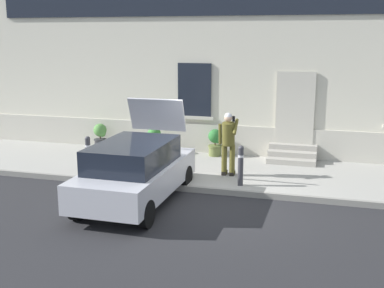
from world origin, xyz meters
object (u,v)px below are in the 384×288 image
bollard_near_person (241,164)px  bollard_far_left (88,153)px  hatchback_car_silver (136,170)px  planter_olive (215,142)px  planter_charcoal (100,135)px  planter_cream (154,140)px  person_on_phone (228,140)px

bollard_near_person → bollard_far_left: 4.28m
hatchback_car_silver → bollard_far_left: hatchback_car_silver is taller
bollard_far_left → planter_olive: (2.95, 2.89, -0.11)m
planter_charcoal → hatchback_car_silver: bearing=-54.9°
hatchback_car_silver → bollard_near_person: 2.72m
planter_charcoal → planter_olive: same height
planter_cream → planter_charcoal: bearing=176.7°
person_on_phone → planter_olive: bearing=104.8°
person_on_phone → planter_charcoal: size_ratio=2.03×
hatchback_car_silver → bollard_near_person: size_ratio=3.91×
planter_charcoal → planter_olive: (3.96, 0.08, 0.00)m
planter_charcoal → planter_cream: bearing=-3.3°
hatchback_car_silver → planter_cream: (-1.09, 4.25, -0.19)m
bollard_far_left → planter_olive: 4.13m
bollard_near_person → bollard_far_left: same height
bollard_near_person → person_on_phone: (-0.49, 0.79, 0.44)m
hatchback_car_silver → person_on_phone: bearing=53.6°
planter_charcoal → planter_olive: 3.97m
hatchback_car_silver → planter_charcoal: bearing=125.1°
planter_cream → planter_olive: bearing=5.8°
bollard_far_left → planter_cream: 2.86m
hatchback_car_silver → planter_cream: bearing=104.3°
bollard_near_person → planter_cream: bearing=140.9°
planter_cream → hatchback_car_silver: bearing=-75.7°
person_on_phone → planter_olive: (-0.84, 2.10, -0.55)m
hatchback_car_silver → person_on_phone: 2.94m
bollard_far_left → hatchback_car_silver: bearing=-37.2°
hatchback_car_silver → bollard_far_left: bearing=142.8°
planter_olive → hatchback_car_silver: bearing=-101.4°
hatchback_car_silver → planter_charcoal: size_ratio=4.75×
person_on_phone → planter_charcoal: person_on_phone is taller
bollard_far_left → person_on_phone: person_on_phone is taller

